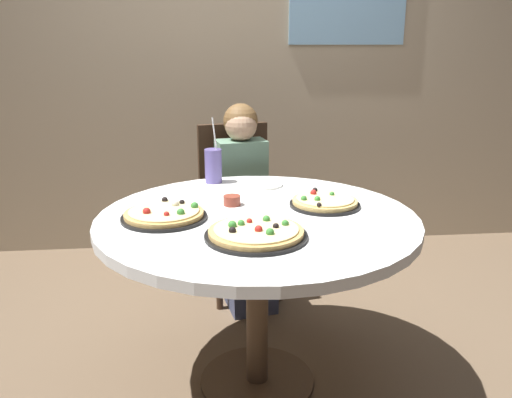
{
  "coord_description": "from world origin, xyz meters",
  "views": [
    {
      "loc": [
        -0.2,
        -1.91,
        1.39
      ],
      "look_at": [
        0.0,
        0.05,
        0.8
      ],
      "focal_mm": 36.81,
      "sensor_mm": 36.0,
      "label": 1
    }
  ],
  "objects_px": {
    "dining_table": "(257,238)",
    "pizza_pepperoni": "(164,214)",
    "pizza_cheese": "(325,202)",
    "soda_cup": "(213,166)",
    "plate_small": "(263,185)",
    "pizza_veggie": "(256,233)",
    "chair_wooden": "(237,199)",
    "sauce_bowl": "(232,200)",
    "diner_child": "(245,217)"
  },
  "relations": [
    {
      "from": "dining_table",
      "to": "pizza_pepperoni",
      "type": "bearing_deg",
      "value": -178.84
    },
    {
      "from": "pizza_cheese",
      "to": "soda_cup",
      "type": "bearing_deg",
      "value": 136.28
    },
    {
      "from": "pizza_pepperoni",
      "to": "plate_small",
      "type": "bearing_deg",
      "value": 45.65
    },
    {
      "from": "pizza_veggie",
      "to": "pizza_cheese",
      "type": "height_order",
      "value": "pizza_veggie"
    },
    {
      "from": "pizza_veggie",
      "to": "chair_wooden",
      "type": "bearing_deg",
      "value": 89.39
    },
    {
      "from": "pizza_cheese",
      "to": "chair_wooden",
      "type": "bearing_deg",
      "value": 109.29
    },
    {
      "from": "pizza_pepperoni",
      "to": "sauce_bowl",
      "type": "xyz_separation_m",
      "value": [
        0.26,
        0.15,
        0.0
      ]
    },
    {
      "from": "pizza_cheese",
      "to": "plate_small",
      "type": "height_order",
      "value": "pizza_cheese"
    },
    {
      "from": "chair_wooden",
      "to": "soda_cup",
      "type": "height_order",
      "value": "soda_cup"
    },
    {
      "from": "diner_child",
      "to": "sauce_bowl",
      "type": "xyz_separation_m",
      "value": [
        -0.1,
        -0.63,
        0.29
      ]
    },
    {
      "from": "soda_cup",
      "to": "pizza_cheese",
      "type": "bearing_deg",
      "value": -43.72
    },
    {
      "from": "pizza_cheese",
      "to": "sauce_bowl",
      "type": "bearing_deg",
      "value": 172.5
    },
    {
      "from": "sauce_bowl",
      "to": "plate_small",
      "type": "distance_m",
      "value": 0.33
    },
    {
      "from": "dining_table",
      "to": "chair_wooden",
      "type": "xyz_separation_m",
      "value": [
        -0.02,
        0.95,
        -0.12
      ]
    },
    {
      "from": "diner_child",
      "to": "pizza_pepperoni",
      "type": "bearing_deg",
      "value": -115.3
    },
    {
      "from": "pizza_pepperoni",
      "to": "pizza_cheese",
      "type": "bearing_deg",
      "value": 8.63
    },
    {
      "from": "pizza_pepperoni",
      "to": "dining_table",
      "type": "bearing_deg",
      "value": 1.16
    },
    {
      "from": "diner_child",
      "to": "pizza_pepperoni",
      "type": "xyz_separation_m",
      "value": [
        -0.37,
        -0.77,
        0.28
      ]
    },
    {
      "from": "dining_table",
      "to": "soda_cup",
      "type": "relative_size",
      "value": 4.02
    },
    {
      "from": "pizza_cheese",
      "to": "diner_child",
      "type": "bearing_deg",
      "value": 111.71
    },
    {
      "from": "dining_table",
      "to": "chair_wooden",
      "type": "bearing_deg",
      "value": 91.0
    },
    {
      "from": "pizza_pepperoni",
      "to": "sauce_bowl",
      "type": "bearing_deg",
      "value": 29.01
    },
    {
      "from": "pizza_cheese",
      "to": "soda_cup",
      "type": "height_order",
      "value": "soda_cup"
    },
    {
      "from": "pizza_cheese",
      "to": "sauce_bowl",
      "type": "distance_m",
      "value": 0.38
    },
    {
      "from": "diner_child",
      "to": "pizza_cheese",
      "type": "height_order",
      "value": "diner_child"
    },
    {
      "from": "dining_table",
      "to": "chair_wooden",
      "type": "distance_m",
      "value": 0.96
    },
    {
      "from": "pizza_veggie",
      "to": "sauce_bowl",
      "type": "relative_size",
      "value": 5.06
    },
    {
      "from": "pizza_pepperoni",
      "to": "pizza_veggie",
      "type": "bearing_deg",
      "value": -35.5
    },
    {
      "from": "pizza_veggie",
      "to": "pizza_pepperoni",
      "type": "height_order",
      "value": "same"
    },
    {
      "from": "chair_wooden",
      "to": "sauce_bowl",
      "type": "bearing_deg",
      "value": -95.18
    },
    {
      "from": "pizza_veggie",
      "to": "soda_cup",
      "type": "height_order",
      "value": "soda_cup"
    },
    {
      "from": "chair_wooden",
      "to": "soda_cup",
      "type": "bearing_deg",
      "value": -107.61
    },
    {
      "from": "diner_child",
      "to": "pizza_veggie",
      "type": "height_order",
      "value": "diner_child"
    },
    {
      "from": "chair_wooden",
      "to": "pizza_pepperoni",
      "type": "distance_m",
      "value": 1.04
    },
    {
      "from": "pizza_pepperoni",
      "to": "soda_cup",
      "type": "bearing_deg",
      "value": 69.11
    },
    {
      "from": "dining_table",
      "to": "pizza_cheese",
      "type": "relative_size",
      "value": 4.31
    },
    {
      "from": "diner_child",
      "to": "sauce_bowl",
      "type": "distance_m",
      "value": 0.7
    },
    {
      "from": "dining_table",
      "to": "pizza_veggie",
      "type": "height_order",
      "value": "pizza_veggie"
    },
    {
      "from": "pizza_veggie",
      "to": "pizza_cheese",
      "type": "distance_m",
      "value": 0.45
    },
    {
      "from": "chair_wooden",
      "to": "pizza_cheese",
      "type": "bearing_deg",
      "value": -70.71
    },
    {
      "from": "chair_wooden",
      "to": "pizza_pepperoni",
      "type": "bearing_deg",
      "value": -109.4
    },
    {
      "from": "sauce_bowl",
      "to": "plate_small",
      "type": "height_order",
      "value": "sauce_bowl"
    },
    {
      "from": "pizza_veggie",
      "to": "pizza_cheese",
      "type": "bearing_deg",
      "value": 46.3
    },
    {
      "from": "chair_wooden",
      "to": "soda_cup",
      "type": "distance_m",
      "value": 0.55
    },
    {
      "from": "pizza_veggie",
      "to": "soda_cup",
      "type": "xyz_separation_m",
      "value": [
        -0.13,
        0.75,
        0.06
      ]
    },
    {
      "from": "dining_table",
      "to": "sauce_bowl",
      "type": "bearing_deg",
      "value": 122.91
    },
    {
      "from": "dining_table",
      "to": "pizza_cheese",
      "type": "bearing_deg",
      "value": 17.5
    },
    {
      "from": "chair_wooden",
      "to": "pizza_pepperoni",
      "type": "relative_size",
      "value": 2.93
    },
    {
      "from": "pizza_pepperoni",
      "to": "soda_cup",
      "type": "distance_m",
      "value": 0.56
    },
    {
      "from": "pizza_cheese",
      "to": "pizza_pepperoni",
      "type": "bearing_deg",
      "value": -171.37
    }
  ]
}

